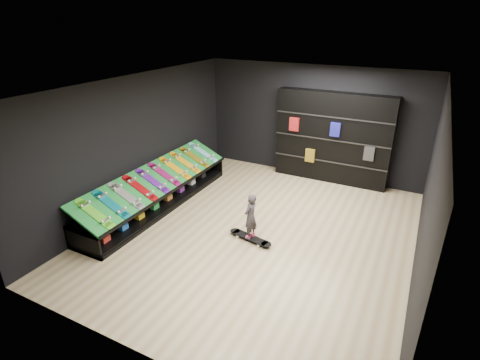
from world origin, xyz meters
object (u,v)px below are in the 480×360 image
at_px(back_shelving, 332,138).
at_px(floor_skateboard, 250,239).
at_px(child, 250,225).
at_px(display_rack, 158,196).

distance_m(back_shelving, floor_skateboard, 3.92).
height_order(back_shelving, child, back_shelving).
distance_m(display_rack, child, 2.60).
bearing_deg(child, back_shelving, 177.54).
relative_size(back_shelving, floor_skateboard, 3.04).
relative_size(floor_skateboard, child, 1.74).
height_order(display_rack, floor_skateboard, display_rack).
height_order(display_rack, child, child).
bearing_deg(floor_skateboard, display_rack, -177.04).
distance_m(back_shelving, child, 3.83).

